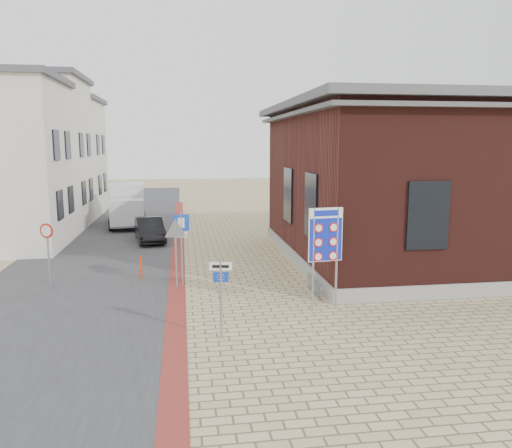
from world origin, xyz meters
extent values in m
plane|color=tan|center=(0.00, 0.00, 0.00)|extent=(120.00, 120.00, 0.00)
cube|color=#38383A|center=(-5.50, 15.00, 0.01)|extent=(7.00, 60.00, 0.02)
cube|color=maroon|center=(-2.00, 10.00, 0.01)|extent=(0.60, 40.00, 0.02)
cube|color=gray|center=(9.00, 7.00, 0.25)|extent=(12.15, 12.15, 0.50)
cube|color=#411814|center=(9.00, 7.00, 3.50)|extent=(12.00, 12.00, 6.00)
cube|color=#525257|center=(9.00, 7.00, 6.65)|extent=(13.00, 13.00, 0.30)
cube|color=#525257|center=(9.00, 7.00, 6.25)|extent=(12.70, 12.70, 0.15)
cube|color=black|center=(2.98, 4.00, 2.80)|extent=(0.12, 1.60, 2.40)
cube|color=black|center=(2.98, 8.00, 2.80)|extent=(0.12, 1.60, 2.40)
cube|color=black|center=(6.00, 0.98, 2.80)|extent=(1.40, 0.12, 2.20)
cube|color=black|center=(-7.48, 10.80, 2.20)|extent=(0.10, 1.10, 1.40)
cube|color=black|center=(-7.48, 13.20, 2.20)|extent=(0.10, 1.10, 1.40)
cube|color=black|center=(-7.48, 10.80, 5.00)|extent=(0.10, 1.10, 1.40)
cube|color=black|center=(-7.48, 13.20, 5.00)|extent=(0.10, 1.10, 1.40)
cube|color=silver|center=(-11.00, 18.00, 4.40)|extent=(7.00, 6.00, 8.80)
cube|color=#525257|center=(-11.00, 18.00, 8.95)|extent=(7.40, 6.40, 0.30)
cube|color=black|center=(-7.48, 16.80, 2.20)|extent=(0.10, 1.10, 1.40)
cube|color=black|center=(-7.48, 19.20, 2.20)|extent=(0.10, 1.10, 1.40)
cube|color=black|center=(-7.48, 16.80, 5.00)|extent=(0.10, 1.10, 1.40)
cube|color=black|center=(-7.48, 19.20, 5.00)|extent=(0.10, 1.10, 1.40)
cube|color=silver|center=(-11.00, 24.00, 4.00)|extent=(7.00, 6.00, 8.00)
cube|color=#525257|center=(-11.00, 24.00, 8.15)|extent=(7.40, 6.40, 0.30)
cube|color=black|center=(-7.48, 22.80, 2.20)|extent=(0.10, 1.10, 1.40)
cube|color=black|center=(-7.48, 25.20, 2.20)|extent=(0.10, 1.10, 1.40)
cube|color=black|center=(-7.48, 22.80, 5.00)|extent=(0.10, 1.10, 1.40)
cube|color=black|center=(-7.48, 25.20, 5.00)|extent=(0.10, 1.10, 1.40)
torus|color=slate|center=(2.65, 1.60, 0.28)|extent=(0.04, 0.60, 0.60)
torus|color=slate|center=(2.65, 1.90, 0.28)|extent=(0.04, 0.60, 0.60)
torus|color=slate|center=(2.65, 2.20, 0.28)|extent=(0.04, 0.60, 0.60)
torus|color=slate|center=(2.65, 2.50, 0.28)|extent=(0.04, 0.60, 0.60)
torus|color=slate|center=(2.65, 2.80, 0.28)|extent=(0.04, 0.60, 0.60)
cube|color=slate|center=(2.65, 2.20, 0.02)|extent=(0.08, 1.60, 0.04)
imported|color=black|center=(-3.46, 12.49, 0.62)|extent=(1.91, 3.94, 1.25)
cube|color=slate|center=(-5.09, 17.55, 0.41)|extent=(2.33, 5.07, 0.23)
cube|color=silver|center=(-4.94, 15.82, 1.14)|extent=(2.04, 1.71, 1.46)
cube|color=black|center=(-4.88, 15.14, 1.41)|extent=(1.73, 0.23, 0.73)
cube|color=silver|center=(-5.16, 18.37, 1.60)|extent=(2.28, 3.44, 2.01)
cylinder|color=black|center=(-5.92, 16.01, 0.36)|extent=(0.29, 0.75, 0.73)
cylinder|color=black|center=(-4.01, 16.18, 0.36)|extent=(0.29, 0.75, 0.73)
cylinder|color=black|center=(-6.17, 18.92, 0.36)|extent=(0.29, 0.75, 0.73)
cylinder|color=black|center=(-4.26, 19.09, 0.36)|extent=(0.29, 0.75, 0.73)
cylinder|color=gray|center=(2.12, 0.45, 1.59)|extent=(0.07, 0.07, 3.18)
cylinder|color=gray|center=(2.88, 0.55, 1.59)|extent=(0.07, 0.07, 3.18)
cube|color=white|center=(2.50, 0.50, 2.36)|extent=(1.08, 0.18, 1.63)
cube|color=#0F21B6|center=(2.50, 0.50, 2.36)|extent=(1.04, 0.18, 1.59)
cube|color=white|center=(2.50, 0.50, 3.02)|extent=(1.04, 0.18, 0.31)
cylinder|color=gray|center=(-0.80, -1.30, 1.09)|extent=(0.07, 0.07, 2.19)
cube|color=white|center=(-0.80, -1.30, 1.95)|extent=(0.59, 0.14, 0.21)
cube|color=#0F38B7|center=(-0.80, -1.30, 1.66)|extent=(0.40, 0.10, 0.27)
cylinder|color=gray|center=(-1.80, 3.78, 1.34)|extent=(0.07, 0.07, 2.68)
cube|color=blue|center=(-1.80, 3.78, 2.30)|extent=(0.58, 0.17, 0.59)
cube|color=white|center=(-1.80, 3.78, 1.87)|extent=(0.43, 0.13, 0.19)
cylinder|color=gray|center=(-2.00, 3.50, 1.19)|extent=(0.07, 0.07, 2.39)
cylinder|color=gray|center=(-6.50, 4.50, 1.14)|extent=(0.07, 0.07, 2.28)
cylinder|color=red|center=(-6.50, 4.50, 2.02)|extent=(0.50, 0.25, 0.54)
cylinder|color=#F8390D|center=(-3.35, 5.00, 0.44)|extent=(0.10, 0.10, 0.89)
camera|label=1|loc=(-1.74, -13.76, 5.05)|focal=35.00mm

